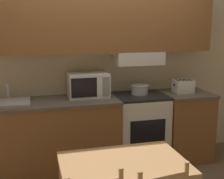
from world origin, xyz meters
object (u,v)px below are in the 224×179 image
sink_basin (8,102)px  microwave (88,85)px  dining_table (124,177)px  stove_range (140,129)px  toaster (183,86)px  cooking_pot (140,89)px

sink_basin → microwave: bearing=6.7°
sink_basin → dining_table: bearing=-58.4°
stove_range → toaster: bearing=-0.8°
sink_basin → stove_range: bearing=0.6°
microwave → sink_basin: bearing=-173.3°
microwave → dining_table: (-0.03, -1.59, -0.42)m
microwave → sink_basin: 0.96m
microwave → stove_range: bearing=-8.1°
dining_table → cooking_pot: bearing=66.1°
stove_range → microwave: size_ratio=1.82×
cooking_pot → microwave: bearing=175.7°
stove_range → cooking_pot: cooking_pot is taller
stove_range → toaster: toaster is taller
cooking_pot → toaster: bearing=-5.1°
stove_range → cooking_pot: (0.00, 0.04, 0.51)m
microwave → sink_basin: microwave is taller
stove_range → cooking_pot: bearing=87.0°
microwave → toaster: (1.24, -0.10, -0.06)m
microwave → dining_table: size_ratio=0.52×
cooking_pot → dining_table: bearing=-113.9°
dining_table → microwave: bearing=89.0°
cooking_pot → toaster: 0.58m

